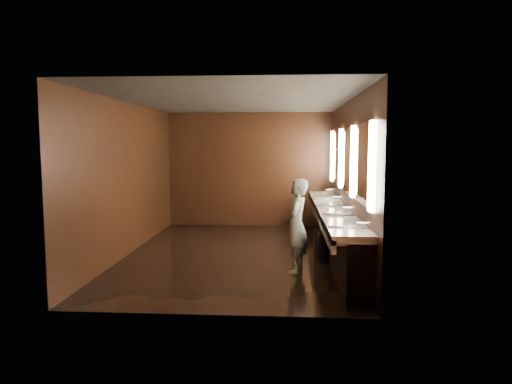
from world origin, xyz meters
TOP-DOWN VIEW (x-y plane):
  - floor at (0.00, 0.00)m, footprint 6.00×6.00m
  - ceiling at (0.00, 0.00)m, footprint 4.00×6.00m
  - wall_back at (0.00, 3.00)m, footprint 4.00×0.02m
  - wall_front at (0.00, -3.00)m, footprint 4.00×0.02m
  - wall_left at (-2.00, 0.00)m, footprint 0.02×6.00m
  - wall_right at (2.00, 0.00)m, footprint 0.02×6.00m
  - sink_counter at (1.79, 0.00)m, footprint 0.55×5.40m
  - mirror_band at (1.98, -0.00)m, footprint 0.06×5.03m
  - person at (1.07, -1.06)m, footprint 0.46×0.60m
  - trash_bin at (1.58, -0.40)m, footprint 0.39×0.39m

SIDE VIEW (x-z plane):
  - floor at x=0.00m, z-range 0.00..0.00m
  - trash_bin at x=1.58m, z-range 0.00..0.56m
  - sink_counter at x=1.79m, z-range -0.01..1.00m
  - person at x=1.07m, z-range 0.00..1.49m
  - wall_back at x=0.00m, z-range 0.00..2.80m
  - wall_front at x=0.00m, z-range 0.00..2.80m
  - wall_left at x=-2.00m, z-range 0.00..2.80m
  - wall_right at x=2.00m, z-range 0.00..2.80m
  - mirror_band at x=1.98m, z-range 1.17..2.32m
  - ceiling at x=0.00m, z-range 2.79..2.81m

